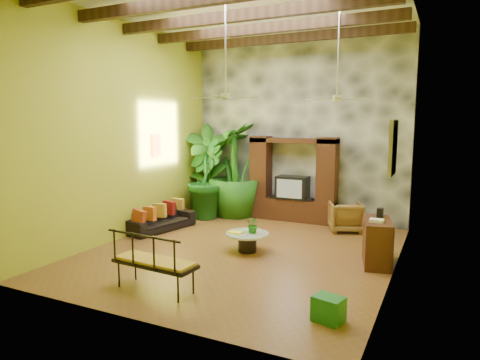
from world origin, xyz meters
The scene contains 23 objects.
ground centered at (0.00, 0.00, 0.00)m, with size 7.00×7.00×0.00m, color brown.
ceiling centered at (0.00, 0.00, 5.00)m, with size 6.00×7.00×0.02m, color silver.
back_wall centered at (0.00, 3.50, 2.50)m, with size 6.00×0.02×5.00m, color #ACBC2A.
left_wall centered at (-3.00, 0.00, 2.50)m, with size 0.02×7.00×5.00m, color #ACBC2A.
right_wall centered at (3.00, 0.00, 2.50)m, with size 0.02×7.00×5.00m, color #ACBC2A.
stone_accent_wall centered at (0.00, 3.44, 2.50)m, with size 5.98×0.10×4.98m, color #3E4047.
ceiling_beams centered at (0.00, 0.00, 4.78)m, with size 5.95×5.36×0.22m.
entertainment_center centered at (0.00, 3.14, 0.97)m, with size 2.40×0.55×2.30m.
ceiling_fan_front centered at (-0.20, -0.40, 3.40)m, with size 1.28×1.28×1.86m.
ceiling_fan_back centered at (1.60, 1.20, 3.40)m, with size 1.28×1.28×1.86m.
wall_art_mask centered at (-2.96, 1.00, 2.10)m, with size 0.06×0.32×0.55m, color orange.
wall_art_painting centered at (2.96, -0.60, 2.30)m, with size 0.06×0.70×0.90m, color #26618C.
sofa centered at (-2.65, 0.67, 0.27)m, with size 1.85×0.72×0.54m, color black.
wicker_armchair centered at (1.58, 2.60, 0.36)m, with size 0.77×0.80×0.72m, color olive.
tall_plant_a centered at (-2.48, 2.79, 1.33)m, with size 1.40×0.95×2.66m, color #26641A.
tall_plant_b centered at (-2.38, 2.38, 1.12)m, with size 1.23×0.99×2.24m, color #17591C.
tall_plant_c centered at (-1.67, 2.93, 1.33)m, with size 1.49×1.49×2.67m, color #23691B.
coffee_table centered at (0.09, 0.00, 0.26)m, with size 0.92×0.92×0.40m.
centerpiece_plant centered at (0.19, 0.07, 0.58)m, with size 0.32×0.27×0.35m, color #1D651A.
yellow_tray centered at (-0.13, -0.12, 0.41)m, with size 0.27×0.19×0.03m, color yellow.
iron_bench centered at (-0.38, -2.61, 0.54)m, with size 1.48×0.62×0.57m.
side_console centered at (2.65, 0.37, 0.43)m, with size 0.48×1.08×0.86m, color #3D2313.
green_bin centered at (2.42, -2.38, 0.18)m, with size 0.40×0.30×0.35m, color #1C6A2F.
Camera 1 is at (3.75, -7.90, 2.73)m, focal length 32.00 mm.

